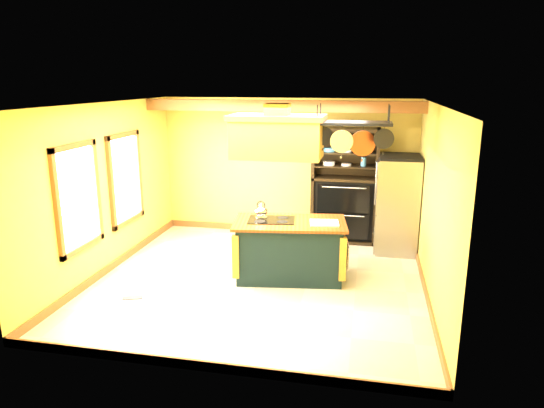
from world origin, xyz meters
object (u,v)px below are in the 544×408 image
(hutch, at_px, (344,197))
(pot_rack, at_px, (353,130))
(range_hood, at_px, (277,135))
(refrigerator, at_px, (397,206))
(kitchen_island, at_px, (289,249))

(hutch, bearing_deg, pot_rack, -84.80)
(range_hood, relative_size, refrigerator, 0.82)
(kitchen_island, xyz_separation_m, hutch, (0.72, 2.04, 0.38))
(range_hood, xyz_separation_m, refrigerator, (1.88, 1.63, -1.41))
(range_hood, distance_m, hutch, 2.64)
(hutch, bearing_deg, kitchen_island, -109.43)
(range_hood, distance_m, refrigerator, 2.86)
(refrigerator, distance_m, hutch, 1.04)
(kitchen_island, bearing_deg, refrigerator, 36.20)
(range_hood, xyz_separation_m, pot_rack, (1.10, 0.00, 0.10))
(kitchen_island, bearing_deg, range_hood, 172.23)
(range_hood, distance_m, pot_rack, 1.11)
(range_hood, height_order, hutch, range_hood)
(kitchen_island, xyz_separation_m, pot_rack, (0.91, 0.00, 1.87))
(range_hood, relative_size, pot_rack, 1.21)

